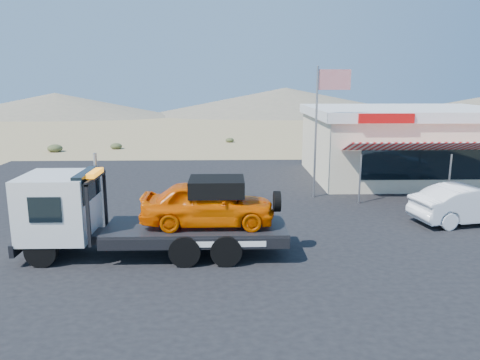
{
  "coord_description": "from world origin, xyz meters",
  "views": [
    {
      "loc": [
        0.62,
        -16.69,
        5.41
      ],
      "look_at": [
        1.15,
        1.52,
        1.5
      ],
      "focal_mm": 35.0,
      "sensor_mm": 36.0,
      "label": 1
    }
  ],
  "objects": [
    {
      "name": "asphalt_lot",
      "position": [
        2.0,
        3.0,
        0.01
      ],
      "size": [
        32.0,
        24.0,
        0.02
      ],
      "primitive_type": "cube",
      "color": "black",
      "rests_on": "ground"
    },
    {
      "name": "flagpole",
      "position": [
        4.93,
        4.5,
        3.76
      ],
      "size": [
        1.55,
        0.1,
        6.0
      ],
      "color": "#99999E",
      "rests_on": "asphalt_lot"
    },
    {
      "name": "distant_hills",
      "position": [
        -9.77,
        55.14,
        1.89
      ],
      "size": [
        126.0,
        48.0,
        4.2
      ],
      "color": "#726B59",
      "rests_on": "ground"
    },
    {
      "name": "jerky_store",
      "position": [
        10.5,
        8.97,
        1.99
      ],
      "size": [
        10.4,
        9.97,
        3.9
      ],
      "color": "beige",
      "rests_on": "asphalt_lot"
    },
    {
      "name": "tow_truck",
      "position": [
        -1.84,
        -2.63,
        1.45
      ],
      "size": [
        8.05,
        2.39,
        2.69
      ],
      "color": "black",
      "rests_on": "asphalt_lot"
    },
    {
      "name": "ground",
      "position": [
        0.0,
        0.0,
        0.0
      ],
      "size": [
        120.0,
        120.0,
        0.0
      ],
      "primitive_type": "plane",
      "color": "tan",
      "rests_on": "ground"
    },
    {
      "name": "white_sedan",
      "position": [
        9.91,
        0.33,
        0.75
      ],
      "size": [
        4.68,
        2.39,
        1.47
      ],
      "primitive_type": "imported",
      "rotation": [
        0.0,
        0.0,
        1.76
      ],
      "color": "silver",
      "rests_on": "asphalt_lot"
    }
  ]
}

